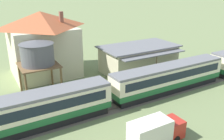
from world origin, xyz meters
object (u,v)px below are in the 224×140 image
station_building (139,58)px  delivery_truck_red (155,132)px  passenger_train (111,91)px  water_tower (37,53)px  station_house_terracotta_roof (43,43)px  yard_tree_0 (26,45)px

station_building → delivery_truck_red: bearing=-121.6°
passenger_train → water_tower: bearing=128.8°
station_building → delivery_truck_red: station_building is taller
station_building → station_house_terracotta_roof: size_ratio=1.24×
station_house_terracotta_roof → water_tower: 8.14m
station_house_terracotta_roof → station_building: bearing=-24.7°
water_tower → station_house_terracotta_roof: bearing=70.5°
passenger_train → delivery_truck_red: passenger_train is taller
station_house_terracotta_roof → water_tower: (-2.71, -7.66, 0.45)m
station_building → water_tower: bearing=-177.4°
delivery_truck_red → yard_tree_0: bearing=103.2°
passenger_train → delivery_truck_red: size_ratio=13.52×
station_house_terracotta_roof → yard_tree_0: 3.30m
station_house_terracotta_roof → yard_tree_0: station_house_terracotta_roof is taller
yard_tree_0 → water_tower: bearing=-91.9°
passenger_train → delivery_truck_red: (-0.08, -8.66, -0.84)m
station_house_terracotta_roof → delivery_truck_red: (3.92, -24.67, -4.13)m
water_tower → delivery_truck_red: (6.64, -17.01, -4.59)m
passenger_train → station_building: (10.90, 9.15, 0.14)m
delivery_truck_red → yard_tree_0: size_ratio=0.81×
water_tower → passenger_train: bearing=-51.2°
delivery_truck_red → yard_tree_0: yard_tree_0 is taller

